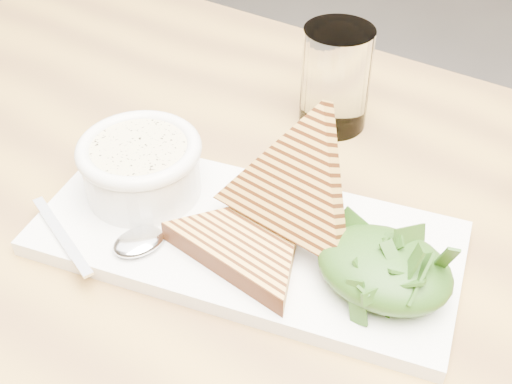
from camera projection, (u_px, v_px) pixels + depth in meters
The scene contains 13 objects.
table_top at pixel (266, 299), 0.58m from camera, with size 1.34×0.89×0.04m, color #A57B37.
table_leg_bl at pixel (88, 174), 1.31m from camera, with size 0.06×0.06×0.71m, color #A57B37.
platter at pixel (246, 238), 0.60m from camera, with size 0.39×0.18×0.02m, color white.
soup_bowl at pixel (142, 173), 0.62m from camera, with size 0.11×0.11×0.04m, color white.
soup at pixel (139, 150), 0.61m from camera, with size 0.10×0.10×0.01m, color beige.
bowl_rim at pixel (139, 149), 0.60m from camera, with size 0.12×0.12×0.01m, color white.
sandwich_flat at pixel (250, 242), 0.57m from camera, with size 0.16×0.16×0.02m, color gold, non-canonical shape.
sandwich_lean at pixel (294, 188), 0.56m from camera, with size 0.16×0.16×0.09m, color gold, non-canonical shape.
salad_base at pixel (384, 268), 0.53m from camera, with size 0.11×0.09×0.04m, color black.
arugula_pile at pixel (385, 264), 0.53m from camera, with size 0.11×0.10×0.05m, color #37621F, non-canonical shape.
spoon_bowl at pixel (139, 242), 0.58m from camera, with size 0.04×0.05×0.01m, color silver.
spoon_handle at pixel (62, 235), 0.58m from camera, with size 0.12×0.01×0.00m, color silver.
glass_near at pixel (335, 78), 0.72m from camera, with size 0.08×0.08×0.12m, color white.
Camera 1 is at (0.13, -0.24, 1.18)m, focal length 45.00 mm.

